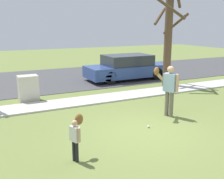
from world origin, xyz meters
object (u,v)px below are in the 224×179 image
person_child (76,132)px  utility_cabinet (28,88)px  baseball (148,126)px  street_tree_near (168,35)px  parked_wagon_blue (127,67)px  person_adult (169,86)px

person_child → utility_cabinet: bearing=68.9°
baseball → street_tree_near: (3.94, 4.36, 2.40)m
street_tree_near → parked_wagon_blue: street_tree_near is taller
person_adult → baseball: (-1.13, -0.58, -0.99)m
person_adult → baseball: size_ratio=22.44×
person_adult → utility_cabinet: size_ratio=1.63×
baseball → utility_cabinet: size_ratio=0.07×
utility_cabinet → street_tree_near: size_ratio=0.22×
street_tree_near → parked_wagon_blue: (-1.00, 2.16, -1.77)m
baseball → street_tree_near: 6.34m
street_tree_near → parked_wagon_blue: 2.97m
baseball → utility_cabinet: bearing=120.6°
person_child → baseball: (2.49, 0.89, -0.62)m
person_child → utility_cabinet: size_ratio=0.98×
street_tree_near → parked_wagon_blue: bearing=114.8°
person_adult → person_child: bearing=-0.3°
person_adult → person_child: 3.92m
person_adult → street_tree_near: 4.92m
person_adult → parked_wagon_blue: size_ratio=0.37×
person_child → street_tree_near: street_tree_near is taller
person_adult → baseball: bearing=4.8°
person_adult → street_tree_near: size_ratio=0.37×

